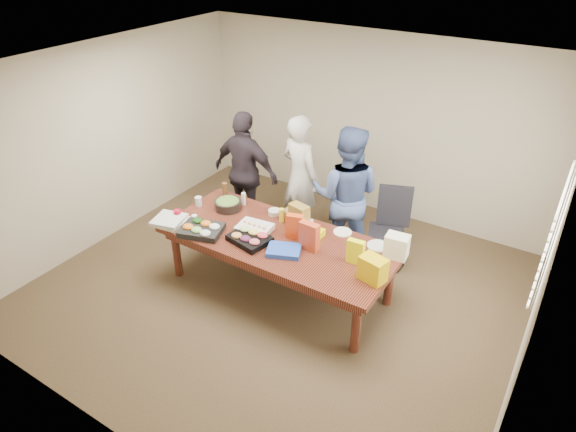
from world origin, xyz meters
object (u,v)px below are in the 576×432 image
Objects in this scene: conference_table at (279,264)px; person_right at (346,195)px; office_chair at (386,231)px; salad_bowl at (228,205)px; person_center at (300,178)px; sheet_cake at (254,228)px.

conference_table is 1.24m from person_right.
office_chair is 2.07m from salad_bowl.
person_center is at bearing -29.46° from person_right.
person_right reaches higher than person_center.
sheet_cake reaches higher than conference_table.
office_chair is at bearing 174.60° from person_right.
person_center reaches higher than conference_table.
person_center reaches higher than sheet_cake.
office_chair is 0.56× the size of person_right.
conference_table is 1.48m from office_chair.
sheet_cake is at bearing -156.14° from office_chair.
person_center is 0.81m from person_right.
conference_table is at bearing -147.66° from office_chair.
person_right is 5.34× the size of salad_bowl.
office_chair is at bearing 27.03° from salad_bowl.
salad_bowl is (-0.60, 0.25, 0.02)m from sheet_cake.
person_center is 5.15× the size of salad_bowl.
person_right is 1.28m from sheet_cake.
conference_table is 1.51× the size of person_right.
sheet_cake is at bearing 41.86° from person_right.
person_center is at bearing 156.44° from office_chair.
person_center is at bearing 109.84° from conference_table.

